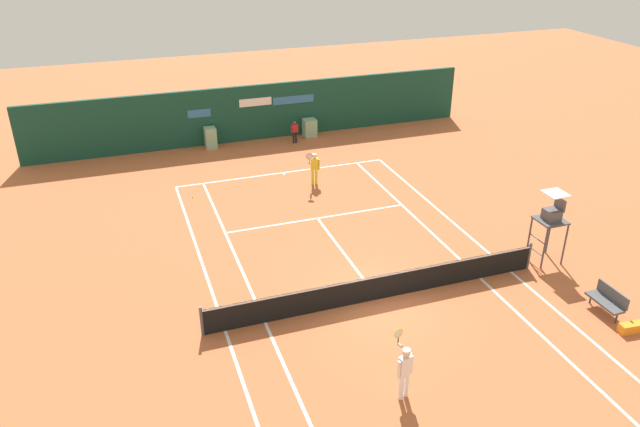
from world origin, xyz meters
TOP-DOWN VIEW (x-y plane):
  - ground_plane at (-0.00, 0.58)m, footprint 80.00×80.00m
  - tennis_net at (0.00, 0.00)m, footprint 12.10×0.10m
  - sponsor_back_wall at (0.01, 16.97)m, footprint 25.00×1.02m
  - umpire_chair at (6.95, 0.29)m, footprint 1.00×1.00m
  - player_bench at (6.75, -3.16)m, footprint 0.54×1.34m
  - equipment_bag at (6.93, -4.30)m, footprint 1.09×0.39m
  - player_on_baseline at (1.02, 9.82)m, footprint 0.78×0.64m
  - player_near_side at (-1.29, -4.48)m, footprint 0.52×0.81m
  - ball_kid_right_post at (1.85, 15.63)m, footprint 0.43×0.18m
  - tennis_ball_near_service_line at (-4.74, 10.27)m, footprint 0.07×0.07m

SIDE VIEW (x-z plane):
  - ground_plane at x=0.00m, z-range 0.00..0.01m
  - tennis_ball_near_service_line at x=-4.74m, z-range 0.00..0.07m
  - equipment_bag at x=6.93m, z-range 0.00..0.32m
  - player_bench at x=6.75m, z-range 0.07..0.95m
  - tennis_net at x=0.00m, z-range -0.02..1.05m
  - ball_kid_right_post at x=1.85m, z-range 0.10..1.38m
  - player_on_baseline at x=1.02m, z-range 0.05..1.84m
  - player_near_side at x=-1.29m, z-range 0.06..1.93m
  - sponsor_back_wall at x=0.01m, z-range -0.05..3.08m
  - umpire_chair at x=6.95m, z-range 0.43..3.24m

